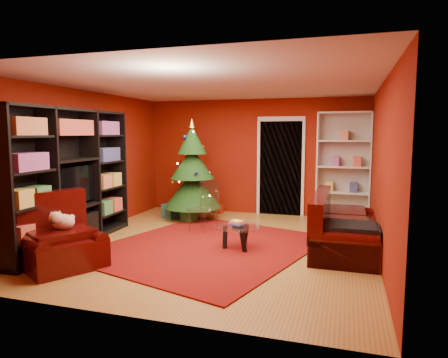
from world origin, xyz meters
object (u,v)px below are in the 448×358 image
(christmas_tree, at_px, (192,171))
(gift_box_red, at_px, (218,209))
(media_unit, at_px, (70,178))
(armchair, at_px, (62,237))
(dog, at_px, (63,222))
(acrylic_chair, at_px, (203,209))
(white_bookshelf, at_px, (343,167))
(sofa, at_px, (345,222))
(coffee_table, at_px, (238,237))
(gift_box_green, at_px, (189,215))
(gift_box_teal, at_px, (171,211))
(rug, at_px, (207,246))

(christmas_tree, height_order, gift_box_red, christmas_tree)
(media_unit, relative_size, armchair, 2.75)
(dog, relative_size, acrylic_chair, 0.47)
(white_bookshelf, height_order, sofa, white_bookshelf)
(dog, height_order, coffee_table, dog)
(acrylic_chair, bearing_deg, armchair, -97.89)
(sofa, bearing_deg, gift_box_green, 69.80)
(gift_box_green, distance_m, gift_box_red, 1.05)
(white_bookshelf, bearing_deg, dog, -128.60)
(acrylic_chair, bearing_deg, gift_box_teal, 156.59)
(christmas_tree, xyz_separation_m, gift_box_teal, (-0.50, -0.01, -0.89))
(gift_box_red, relative_size, white_bookshelf, 0.09)
(media_unit, xyz_separation_m, dog, (0.57, -0.89, -0.50))
(gift_box_green, xyz_separation_m, coffee_table, (1.50, -1.65, 0.06))
(rug, height_order, gift_box_teal, gift_box_teal)
(christmas_tree, distance_m, gift_box_teal, 1.03)
(christmas_tree, relative_size, gift_box_green, 8.11)
(rug, bearing_deg, sofa, 13.45)
(gift_box_teal, xyz_separation_m, gift_box_green, (0.52, -0.23, -0.02))
(armchair, height_order, coffee_table, armchair)
(rug, distance_m, white_bookshelf, 3.62)
(rug, xyz_separation_m, white_bookshelf, (2.05, 2.76, 1.13))
(media_unit, relative_size, dog, 7.26)
(rug, height_order, armchair, armchair)
(christmas_tree, xyz_separation_m, sofa, (3.13, -1.40, -0.59))
(dog, xyz_separation_m, coffee_table, (2.12, 1.44, -0.42))
(gift_box_red, bearing_deg, christmas_tree, -112.53)
(media_unit, relative_size, christmas_tree, 1.35)
(rug, bearing_deg, gift_box_green, 120.77)
(white_bookshelf, height_order, dog, white_bookshelf)
(dog, height_order, sofa, sofa)
(gift_box_red, bearing_deg, rug, -75.48)
(acrylic_chair, bearing_deg, gift_box_red, 116.81)
(sofa, bearing_deg, media_unit, 103.84)
(christmas_tree, height_order, sofa, christmas_tree)
(media_unit, relative_size, white_bookshelf, 1.24)
(gift_box_teal, distance_m, coffee_table, 2.76)
(coffee_table, bearing_deg, armchair, -144.29)
(media_unit, distance_m, acrylic_chair, 2.39)
(rug, distance_m, acrylic_chair, 1.11)
(media_unit, height_order, coffee_table, media_unit)
(gift_box_teal, distance_m, sofa, 3.91)
(christmas_tree, height_order, dog, christmas_tree)
(media_unit, relative_size, acrylic_chair, 3.40)
(rug, relative_size, christmas_tree, 1.62)
(gift_box_teal, height_order, coffee_table, coffee_table)
(media_unit, bearing_deg, sofa, 11.72)
(gift_box_red, bearing_deg, acrylic_chair, -81.07)
(rug, height_order, gift_box_green, gift_box_green)
(gift_box_teal, distance_m, white_bookshelf, 3.80)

